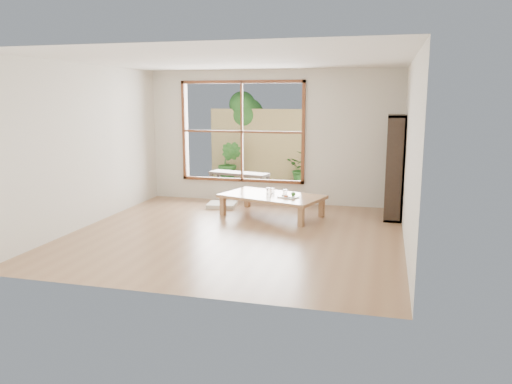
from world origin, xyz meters
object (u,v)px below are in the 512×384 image
(low_table, at_px, (272,197))
(food_tray, at_px, (289,196))
(bookshelf, at_px, (394,167))
(garden_bench, at_px, (239,175))

(low_table, relative_size, food_tray, 5.21)
(low_table, distance_m, bookshelf, 2.17)
(food_tray, bearing_deg, bookshelf, 41.05)
(low_table, bearing_deg, food_tray, -6.94)
(bookshelf, bearing_deg, food_tray, -161.81)
(low_table, height_order, garden_bench, garden_bench)
(bookshelf, relative_size, garden_bench, 1.28)
(bookshelf, xyz_separation_m, food_tray, (-1.72, -0.57, -0.49))
(bookshelf, distance_m, garden_bench, 3.65)
(bookshelf, height_order, food_tray, bookshelf)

